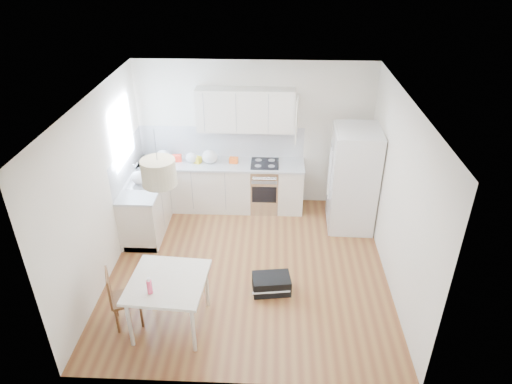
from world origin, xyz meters
TOP-DOWN VIEW (x-y plane):
  - floor at (0.00, 0.00)m, footprint 4.20×4.20m
  - ceiling at (0.00, 0.00)m, footprint 4.20×4.20m
  - wall_back at (0.00, 2.10)m, footprint 4.20×0.00m
  - wall_left at (-2.10, 0.00)m, footprint 0.00×4.20m
  - wall_right at (2.10, 0.00)m, footprint 0.00×4.20m
  - window_glassblock at (-2.09, 1.15)m, footprint 0.02×1.00m
  - cabinets_back at (-0.60, 1.80)m, footprint 3.00×0.60m
  - cabinets_left at (-1.80, 1.20)m, footprint 0.60×1.80m
  - counter_back at (-0.60, 1.80)m, footprint 3.02×0.64m
  - counter_left at (-1.80, 1.20)m, footprint 0.64×1.82m
  - backsplash_back at (-0.60, 2.09)m, footprint 3.00×0.01m
  - backsplash_left at (-2.09, 1.20)m, footprint 0.01×1.80m
  - upper_cabinets at (-0.15, 1.94)m, footprint 1.70×0.32m
  - range_oven at (0.20, 1.80)m, footprint 0.50×0.61m
  - sink at (-1.80, 1.15)m, footprint 0.50×0.80m
  - refrigerator at (1.73, 1.33)m, footprint 0.89×0.92m
  - dining_table at (-0.95, -1.22)m, footprint 1.01×1.01m
  - dining_chair at (-1.52, -1.19)m, footprint 0.47×0.47m
  - drink_bottle at (-1.10, -1.45)m, footprint 0.07×0.07m
  - gym_bag at (0.36, -0.51)m, footprint 0.58×0.42m
  - pendant_lamp at (-0.95, -1.03)m, footprint 0.44×0.44m
  - grocery_bag_a at (-1.64, 1.81)m, footprint 0.25×0.21m
  - grocery_bag_b at (-1.12, 1.79)m, footprint 0.21×0.18m
  - grocery_bag_c at (-0.79, 1.79)m, footprint 0.28×0.24m
  - grocery_bag_d at (-1.67, 1.43)m, footprint 0.21×0.18m
  - grocery_bag_e at (-1.87, 0.97)m, footprint 0.25×0.21m
  - snack_orange at (-0.36, 1.81)m, footprint 0.16×0.12m
  - snack_yellow at (-1.04, 1.80)m, footprint 0.20×0.17m
  - snack_red at (-1.40, 1.84)m, footprint 0.18×0.13m

SIDE VIEW (x-z plane):
  - floor at x=0.00m, z-range 0.00..0.00m
  - gym_bag at x=0.36m, z-range 0.00..0.25m
  - dining_chair at x=-1.52m, z-range 0.00..0.86m
  - cabinets_back at x=-0.60m, z-range 0.00..0.88m
  - cabinets_left at x=-1.80m, z-range 0.00..0.88m
  - range_oven at x=0.20m, z-range 0.00..0.88m
  - dining_table at x=-0.95m, z-range 0.29..1.04m
  - drink_bottle at x=-1.10m, z-range 0.75..0.98m
  - refrigerator at x=1.73m, z-range 0.00..1.79m
  - counter_back at x=-0.60m, z-range 0.88..0.92m
  - counter_left at x=-1.80m, z-range 0.88..0.92m
  - sink at x=-1.80m, z-range 0.84..0.99m
  - snack_orange at x=-0.36m, z-range 0.92..1.03m
  - snack_red at x=-1.40m, z-range 0.92..1.04m
  - snack_yellow at x=-1.04m, z-range 0.92..1.04m
  - grocery_bag_d at x=-1.67m, z-range 0.92..1.11m
  - grocery_bag_b at x=-1.12m, z-range 0.92..1.11m
  - grocery_bag_a at x=-1.64m, z-range 0.92..1.14m
  - grocery_bag_e at x=-1.87m, z-range 0.92..1.14m
  - grocery_bag_c at x=-0.79m, z-range 0.92..1.17m
  - backsplash_back at x=-0.60m, z-range 0.92..1.50m
  - backsplash_left at x=-2.09m, z-range 0.92..1.50m
  - wall_back at x=0.00m, z-range -0.75..3.45m
  - wall_left at x=-2.10m, z-range -0.75..3.45m
  - wall_right at x=2.10m, z-range -0.75..3.45m
  - window_glassblock at x=-2.09m, z-range 1.25..2.25m
  - upper_cabinets at x=-0.15m, z-range 1.50..2.25m
  - pendant_lamp at x=-0.95m, z-range 2.03..2.33m
  - ceiling at x=0.00m, z-range 2.70..2.70m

